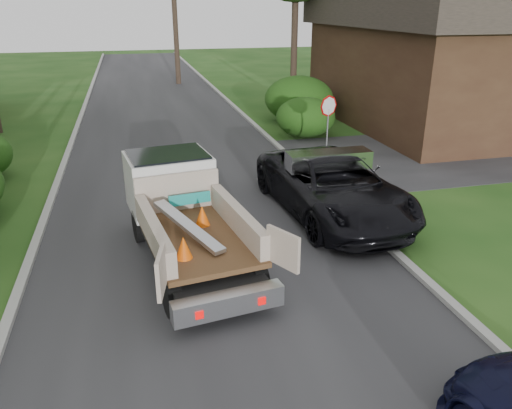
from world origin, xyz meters
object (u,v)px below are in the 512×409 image
(black_pickup, at_px, (333,186))
(stop_sign, at_px, (328,115))
(flatbed_truck, at_px, (180,204))
(house_right, at_px, (445,56))

(black_pickup, bearing_deg, stop_sign, 66.52)
(stop_sign, bearing_deg, black_pickup, -109.57)
(stop_sign, xyz_separation_m, flatbed_truck, (-5.87, -5.58, -0.65))
(black_pickup, bearing_deg, house_right, 41.40)
(stop_sign, height_order, house_right, house_right)
(stop_sign, distance_m, black_pickup, 4.87)
(house_right, xyz_separation_m, flatbed_truck, (-13.67, -10.58, -2.03))
(stop_sign, relative_size, flatbed_truck, 0.43)
(stop_sign, xyz_separation_m, black_pickup, (-1.60, -4.50, -0.95))
(house_right, bearing_deg, black_pickup, -134.70)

